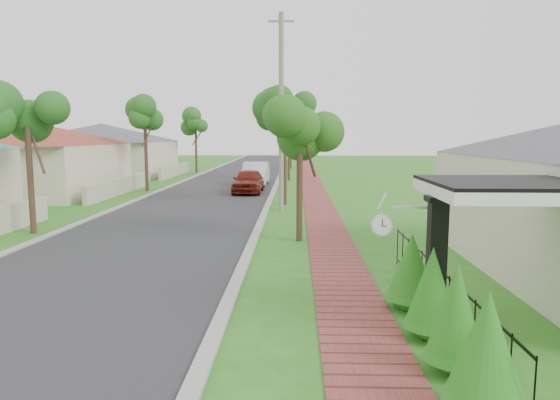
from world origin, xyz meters
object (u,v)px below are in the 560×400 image
(parked_car_white, at_px, (255,174))
(utility_pole, at_px, (281,112))
(station_clock, at_px, (384,224))
(near_tree, at_px, (300,129))
(parked_car_red, at_px, (248,181))
(porch_post, at_px, (436,274))

(parked_car_white, xyz_separation_m, utility_pole, (2.22, -12.20, 3.80))
(parked_car_white, xyz_separation_m, station_clock, (4.54, -26.69, 1.14))
(parked_car_white, relative_size, utility_pole, 0.54)
(parked_car_white, bearing_deg, near_tree, -80.38)
(parked_car_red, distance_m, utility_pole, 8.49)
(utility_pole, bearing_deg, near_tree, -83.19)
(porch_post, distance_m, near_tree, 8.75)
(porch_post, bearing_deg, station_clock, 154.95)
(parked_car_red, xyz_separation_m, station_clock, (4.58, -21.69, 1.21))
(parked_car_red, distance_m, near_tree, 14.74)
(porch_post, bearing_deg, parked_car_white, 101.26)
(porch_post, xyz_separation_m, parked_car_white, (-5.39, 27.09, -0.31))
(porch_post, distance_m, parked_car_white, 27.62)
(parked_car_white, bearing_deg, parked_car_red, -89.87)
(parked_car_white, bearing_deg, porch_post, -78.18)
(parked_car_white, bearing_deg, station_clock, -79.79)
(parked_car_red, distance_m, station_clock, 22.20)
(near_tree, relative_size, station_clock, 4.53)
(parked_car_white, bearing_deg, utility_pole, -79.12)
(utility_pole, bearing_deg, parked_car_red, 107.40)
(near_tree, bearing_deg, utility_pole, 96.81)
(near_tree, bearing_deg, station_clock, -78.88)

